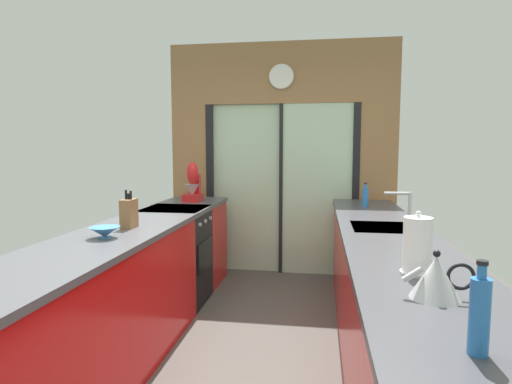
# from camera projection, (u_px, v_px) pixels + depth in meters

# --- Properties ---
(ground_plane) EXTENTS (5.04, 7.60, 0.02)m
(ground_plane) POSITION_uv_depth(u_px,v_px,m) (260.00, 338.00, 3.34)
(ground_plane) COLOR #4C4742
(back_wall_unit) EXTENTS (2.64, 0.12, 2.70)m
(back_wall_unit) POSITION_uv_depth(u_px,v_px,m) (281.00, 145.00, 4.95)
(back_wall_unit) COLOR olive
(back_wall_unit) RESTS_ON ground_plane
(left_counter_run) EXTENTS (0.62, 3.80, 0.92)m
(left_counter_run) POSITION_uv_depth(u_px,v_px,m) (122.00, 294.00, 2.96)
(left_counter_run) COLOR red
(left_counter_run) RESTS_ON ground_plane
(right_counter_run) EXTENTS (0.62, 3.80, 0.92)m
(right_counter_run) POSITION_uv_depth(u_px,v_px,m) (386.00, 300.00, 2.86)
(right_counter_run) COLOR red
(right_counter_run) RESTS_ON ground_plane
(sink_faucet) EXTENTS (0.19, 0.02, 0.26)m
(sink_faucet) POSITION_uv_depth(u_px,v_px,m) (405.00, 204.00, 3.02)
(sink_faucet) COLOR #B7BABC
(sink_faucet) RESTS_ON right_counter_run
(oven_range) EXTENTS (0.60, 0.60, 0.92)m
(oven_range) POSITION_uv_depth(u_px,v_px,m) (176.00, 256.00, 4.06)
(oven_range) COLOR black
(oven_range) RESTS_ON ground_plane
(mixing_bowl) EXTENTS (0.19, 0.19, 0.07)m
(mixing_bowl) POSITION_uv_depth(u_px,v_px,m) (105.00, 232.00, 2.67)
(mixing_bowl) COLOR teal
(mixing_bowl) RESTS_ON left_counter_run
(knife_block) EXTENTS (0.08, 0.14, 0.27)m
(knife_block) POSITION_uv_depth(u_px,v_px,m) (129.00, 213.00, 3.01)
(knife_block) COLOR brown
(knife_block) RESTS_ON left_counter_run
(stand_mixer) EXTENTS (0.17, 0.27, 0.42)m
(stand_mixer) POSITION_uv_depth(u_px,v_px,m) (193.00, 186.00, 4.51)
(stand_mixer) COLOR red
(stand_mixer) RESTS_ON left_counter_run
(kettle) EXTENTS (0.27, 0.19, 0.19)m
(kettle) POSITION_uv_depth(u_px,v_px,m) (436.00, 278.00, 1.59)
(kettle) COLOR #B7BABC
(kettle) RESTS_ON right_counter_run
(soap_bottle_near) EXTENTS (0.06, 0.06, 0.27)m
(soap_bottle_near) POSITION_uv_depth(u_px,v_px,m) (480.00, 314.00, 1.16)
(soap_bottle_near) COLOR #286BB7
(soap_bottle_near) RESTS_ON right_counter_run
(soap_bottle_far) EXTENTS (0.06, 0.06, 0.23)m
(soap_bottle_far) POSITION_uv_depth(u_px,v_px,m) (365.00, 197.00, 4.08)
(soap_bottle_far) COLOR #286BB7
(soap_bottle_far) RESTS_ON right_counter_run
(paper_towel_roll) EXTENTS (0.14, 0.14, 0.29)m
(paper_towel_roll) POSITION_uv_depth(u_px,v_px,m) (417.00, 246.00, 1.90)
(paper_towel_roll) COLOR #B7BABC
(paper_towel_roll) RESTS_ON right_counter_run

